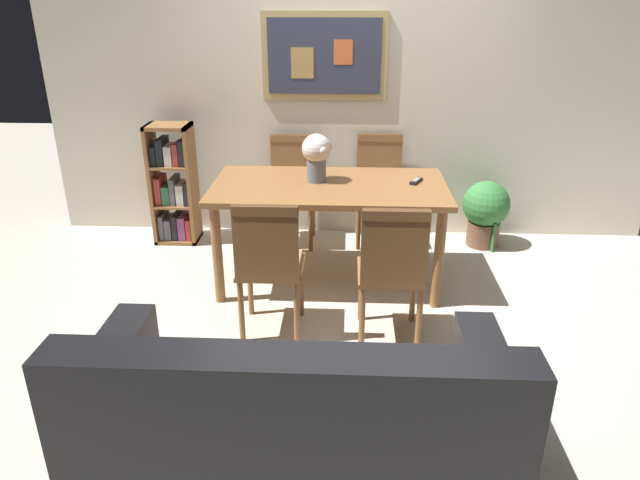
{
  "coord_description": "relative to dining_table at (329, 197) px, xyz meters",
  "views": [
    {
      "loc": [
        -0.02,
        -3.39,
        2.01
      ],
      "look_at": [
        -0.18,
        -0.24,
        0.65
      ],
      "focal_mm": 32.37,
      "sensor_mm": 36.0,
      "label": 1
    }
  ],
  "objects": [
    {
      "name": "dining_chair_near_left",
      "position": [
        -0.34,
        -0.78,
        -0.13
      ],
      "size": [
        0.4,
        0.41,
        0.91
      ],
      "color": "brown",
      "rests_on": "ground_plane"
    },
    {
      "name": "wall_back_with_painting",
      "position": [
        0.14,
        1.04,
        0.64
      ],
      "size": [
        5.2,
        0.14,
        2.6
      ],
      "color": "beige",
      "rests_on": "ground_plane"
    },
    {
      "name": "leather_couch",
      "position": [
        -0.08,
        -1.97,
        -0.36
      ],
      "size": [
        1.8,
        0.84,
        0.84
      ],
      "color": "black",
      "rests_on": "ground_plane"
    },
    {
      "name": "ground_plane",
      "position": [
        0.15,
        -0.52,
        -0.67
      ],
      "size": [
        12.0,
        12.0,
        0.0
      ],
      "primitive_type": "plane",
      "color": "beige"
    },
    {
      "name": "dining_chair_far_left",
      "position": [
        -0.34,
        0.78,
        -0.13
      ],
      "size": [
        0.4,
        0.41,
        0.91
      ],
      "color": "brown",
      "rests_on": "ground_plane"
    },
    {
      "name": "dining_chair_far_right",
      "position": [
        0.4,
        0.83,
        -0.13
      ],
      "size": [
        0.4,
        0.41,
        0.91
      ],
      "color": "brown",
      "rests_on": "ground_plane"
    },
    {
      "name": "bookshelf",
      "position": [
        -1.34,
        0.71,
        -0.19
      ],
      "size": [
        0.36,
        0.28,
        1.02
      ],
      "color": "brown",
      "rests_on": "ground_plane"
    },
    {
      "name": "dining_table",
      "position": [
        0.0,
        0.0,
        0.0
      ],
      "size": [
        1.66,
        0.89,
        0.76
      ],
      "color": "brown",
      "rests_on": "ground_plane"
    },
    {
      "name": "tv_remote",
      "position": [
        0.62,
        0.07,
        0.1
      ],
      "size": [
        0.11,
        0.16,
        0.02
      ],
      "color": "black",
      "rests_on": "dining_table"
    },
    {
      "name": "potted_ivy",
      "position": [
        1.3,
        0.72,
        -0.35
      ],
      "size": [
        0.39,
        0.39,
        0.62
      ],
      "color": "brown",
      "rests_on": "ground_plane"
    },
    {
      "name": "dining_chair_near_right",
      "position": [
        0.4,
        -0.82,
        -0.13
      ],
      "size": [
        0.4,
        0.41,
        0.91
      ],
      "color": "brown",
      "rests_on": "ground_plane"
    },
    {
      "name": "flower_vase",
      "position": [
        -0.09,
        0.07,
        0.29
      ],
      "size": [
        0.21,
        0.21,
        0.34
      ],
      "color": "slate",
      "rests_on": "dining_table"
    }
  ]
}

